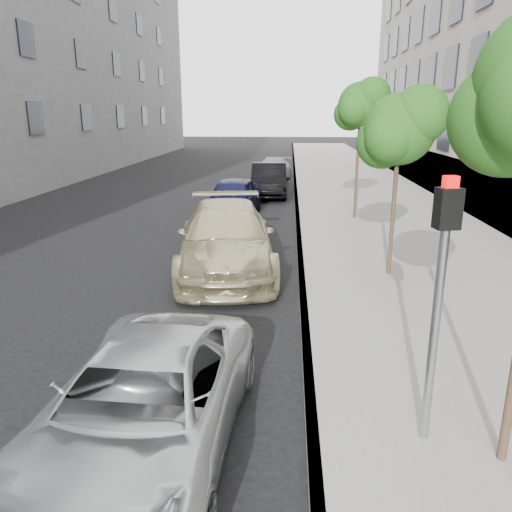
# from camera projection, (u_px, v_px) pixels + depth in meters

# --- Properties ---
(sidewalk) EXTENTS (6.40, 72.00, 0.14)m
(sidewalk) POSITION_uv_depth(u_px,v_px,m) (353.00, 183.00, 26.94)
(sidewalk) COLOR gray
(sidewalk) RESTS_ON ground
(curb) EXTENTS (0.15, 72.00, 0.14)m
(curb) POSITION_uv_depth(u_px,v_px,m) (295.00, 183.00, 27.14)
(curb) COLOR #9E9B93
(curb) RESTS_ON ground
(tree_mid) EXTENTS (1.84, 1.64, 4.19)m
(tree_mid) POSITION_uv_depth(u_px,v_px,m) (401.00, 129.00, 10.74)
(tree_mid) COLOR #38281C
(tree_mid) RESTS_ON sidewalk
(tree_far) EXTENTS (1.82, 1.62, 4.77)m
(tree_far) POSITION_uv_depth(u_px,v_px,m) (361.00, 105.00, 16.81)
(tree_far) COLOR #38281C
(tree_far) RESTS_ON sidewalk
(signal_pole) EXTENTS (0.27, 0.22, 3.01)m
(signal_pole) POSITION_uv_depth(u_px,v_px,m) (440.00, 283.00, 5.25)
(signal_pole) COLOR #939699
(signal_pole) RESTS_ON sidewalk
(minivan) EXTENTS (2.28, 4.56, 1.24)m
(minivan) POSITION_uv_depth(u_px,v_px,m) (143.00, 406.00, 5.52)
(minivan) COLOR silver
(minivan) RESTS_ON ground
(suv) EXTENTS (2.94, 5.79, 1.61)m
(suv) POSITION_uv_depth(u_px,v_px,m) (226.00, 238.00, 12.17)
(suv) COLOR #C5B98C
(suv) RESTS_ON ground
(sedan_blue) EXTENTS (2.05, 4.36, 1.44)m
(sedan_blue) POSITION_uv_depth(u_px,v_px,m) (233.00, 197.00, 18.52)
(sedan_blue) COLOR #101237
(sedan_blue) RESTS_ON ground
(sedan_black) EXTENTS (1.73, 4.58, 1.49)m
(sedan_black) POSITION_uv_depth(u_px,v_px,m) (269.00, 180.00, 23.22)
(sedan_black) COLOR black
(sedan_black) RESTS_ON ground
(sedan_rear) EXTENTS (2.32, 4.52, 1.25)m
(sedan_rear) POSITION_uv_depth(u_px,v_px,m) (273.00, 170.00, 28.07)
(sedan_rear) COLOR gray
(sedan_rear) RESTS_ON ground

